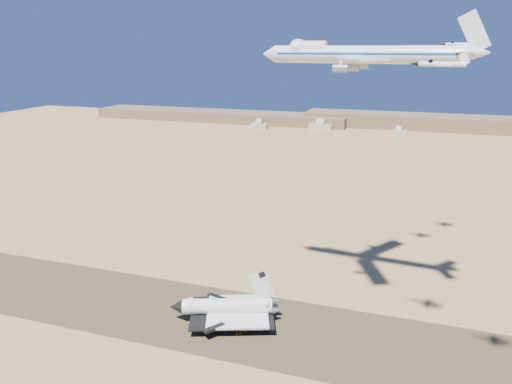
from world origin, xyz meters
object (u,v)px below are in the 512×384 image
(chase_jet_a, at_px, (441,64))
(chase_jet_d, at_px, (458,44))
(crew_a, at_px, (240,333))
(chase_jet_c, at_px, (426,59))
(shuttle, at_px, (226,308))
(crew_b, at_px, (246,331))
(crew_c, at_px, (237,333))
(carrier_747, at_px, (357,54))

(chase_jet_a, distance_m, chase_jet_d, 105.38)
(crew_a, bearing_deg, chase_jet_c, -41.53)
(shuttle, height_order, chase_jet_c, chase_jet_c)
(shuttle, distance_m, chase_jet_d, 156.14)
(crew_b, distance_m, chase_jet_a, 117.50)
(chase_jet_a, bearing_deg, crew_a, -176.88)
(crew_b, bearing_deg, chase_jet_a, -107.03)
(crew_b, bearing_deg, crew_a, 132.07)
(chase_jet_d, bearing_deg, shuttle, -121.52)
(chase_jet_a, bearing_deg, crew_b, -178.91)
(shuttle, distance_m, crew_c, 12.74)
(carrier_747, relative_size, chase_jet_c, 5.60)
(crew_a, bearing_deg, shuttle, 43.21)
(crew_a, relative_size, crew_c, 0.94)
(crew_a, distance_m, chase_jet_d, 159.84)
(shuttle, bearing_deg, crew_c, -69.23)
(chase_jet_c, bearing_deg, chase_jet_a, -88.17)
(crew_a, distance_m, crew_c, 1.32)
(chase_jet_d, bearing_deg, crew_b, -115.62)
(crew_a, relative_size, crew_b, 0.94)
(shuttle, height_order, carrier_747, carrier_747)
(crew_b, xyz_separation_m, chase_jet_a, (60.47, -10.09, 100.24))
(crew_a, xyz_separation_m, chase_jet_d, (70.50, 96.77, 105.90))
(shuttle, relative_size, chase_jet_c, 3.05)
(shuttle, bearing_deg, chase_jet_a, -33.57)
(crew_c, xyz_separation_m, chase_jet_c, (58.49, 76.38, 99.84))
(shuttle, xyz_separation_m, crew_b, (10.61, -6.19, -4.75))
(shuttle, xyz_separation_m, carrier_747, (42.90, 23.93, 97.30))
(carrier_747, bearing_deg, chase_jet_c, 65.65)
(crew_b, relative_size, chase_jet_c, 0.13)
(crew_b, height_order, chase_jet_a, chase_jet_a)
(crew_c, relative_size, chase_jet_d, 0.12)
(crew_c, distance_m, chase_jet_d, 160.72)
(crew_c, height_order, chase_jet_d, chase_jet_d)
(shuttle, distance_m, chase_jet_a, 120.14)
(crew_c, bearing_deg, chase_jet_d, -73.07)
(chase_jet_c, xyz_separation_m, chase_jet_d, (13.13, 21.08, 6.01))
(chase_jet_a, distance_m, chase_jet_c, 83.95)
(shuttle, relative_size, crew_c, 24.08)
(carrier_747, height_order, crew_b, carrier_747)
(crew_a, height_order, chase_jet_c, chase_jet_c)
(shuttle, relative_size, carrier_747, 0.55)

